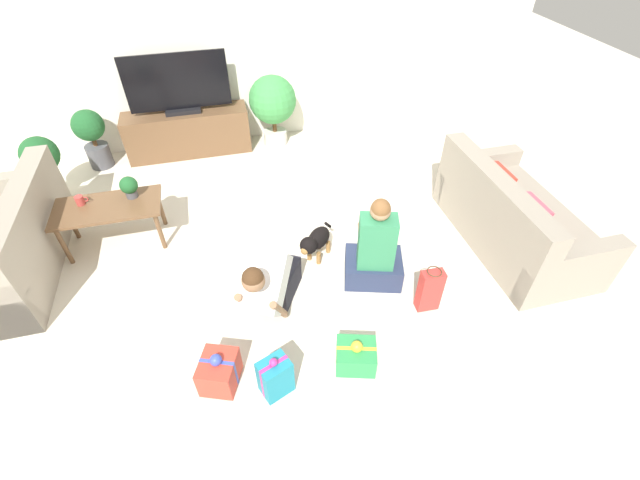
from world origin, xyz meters
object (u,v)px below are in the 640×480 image
Objects in this scene: coffee_table at (108,211)px; gift_box_a at (275,377)px; person_sitting at (375,253)px; sofa_left at (6,248)px; sofa_right at (512,219)px; gift_box_c at (219,371)px; potted_plant_corner_left at (42,160)px; mug at (80,200)px; tv at (178,87)px; gift_bag_a at (430,290)px; tv_console at (188,133)px; potted_plant_back_right at (273,103)px; potted_plant_back_left at (92,135)px; gift_box_b at (356,356)px; tabletop_plant at (129,186)px; person_kneeling at (270,282)px; dog at (316,241)px.

coffee_table reaches higher than gift_box_a.
sofa_left is at bearing 0.60° from person_sitting.
sofa_right reaches higher than gift_box_c.
potted_plant_corner_left is (0.14, 1.22, 0.19)m from sofa_left.
person_sitting is 7.90× the size of mug.
coffee_table is 1.90m from tv.
gift_bag_a is at bearing -29.58° from mug.
tv_console is 2.10× the size of potted_plant_corner_left.
sofa_left is 4.43× the size of gift_box_a.
potted_plant_back_right is at bearing -63.87° from person_sitting.
potted_plant_back_left is (-0.35, 1.62, 0.02)m from coffee_table.
tabletop_plant reaches higher than gift_box_b.
coffee_table is 1.85m from tv_console.
tv is 2.72× the size of gift_bag_a.
person_kneeling is (0.60, -2.91, 0.04)m from tv_console.
person_kneeling is 2.10m from mug.
potted_plant_back_left reaches higher than coffee_table.
sofa_right is at bearing -23.57° from potted_plant_corner_left.
potted_plant_corner_left is at bearing -168.57° from dog.
tv_console reaches higher than gift_bag_a.
gift_box_b is at bearing 5.37° from gift_box_a.
potted_plant_back_right is (1.13, -0.05, -0.31)m from tv.
gift_bag_a is (1.82, 0.28, 0.08)m from gift_box_c.
potted_plant_back_left is 2.04× the size of gift_box_b.
sofa_left is 2.47m from gift_box_c.
sofa_right is 1.41× the size of tv.
person_kneeling is at bearing 82.17° from gift_box_a.
sofa_left is 1.23m from tabletop_plant.
sofa_left is 2.88m from dog.
dog is at bearing -21.40° from mug.
person_sitting is 2.43× the size of dog.
tv reaches higher than gift_box_a.
person_kneeling is at bearing -58.86° from potted_plant_back_left.
tv_console is 3.81m from gift_box_b.
gift_box_a is at bearing -23.11° from gift_box_c.
gift_bag_a reaches higher than gift_box_c.
potted_plant_back_right reaches higher than person_kneeling.
gift_box_a is at bearing -56.35° from potted_plant_corner_left.
potted_plant_back_right is at bearing 40.27° from coffee_table.
gift_bag_a is 3.77× the size of mug.
potted_plant_back_left is at bearing -177.47° from tv.
sofa_left reaches higher than gift_box_b.
tv_console is 3.77m from gift_bag_a.
potted_plant_corner_left is (-4.64, 2.02, 0.18)m from sofa_right.
potted_plant_corner_left is at bearing 173.24° from sofa_left.
gift_box_c is at bearing 46.76° from sofa_left.
gift_box_b is at bearing -43.76° from mug.
potted_plant_corner_left is at bearing -168.19° from potted_plant_back_right.
gift_box_a reaches higher than dog.
potted_plant_back_left is 3.35× the size of tabletop_plant.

